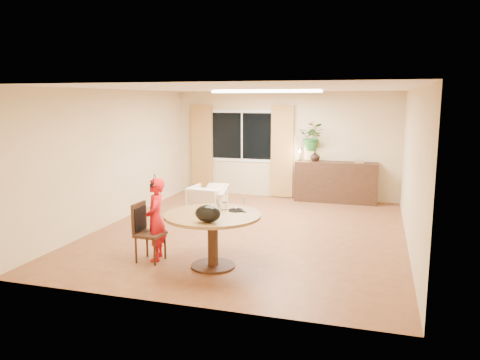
% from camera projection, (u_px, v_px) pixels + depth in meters
% --- Properties ---
extents(floor, '(6.50, 6.50, 0.00)m').
position_uv_depth(floor, '(250.00, 231.00, 8.64)').
color(floor, brown).
rests_on(floor, ground).
extents(ceiling, '(6.50, 6.50, 0.00)m').
position_uv_depth(ceiling, '(250.00, 88.00, 8.20)').
color(ceiling, white).
rests_on(ceiling, wall_back).
extents(wall_back, '(5.50, 0.00, 5.50)m').
position_uv_depth(wall_back, '(285.00, 145.00, 11.49)').
color(wall_back, tan).
rests_on(wall_back, floor).
extents(wall_left, '(0.00, 6.50, 6.50)m').
position_uv_depth(wall_left, '(115.00, 156.00, 9.19)').
color(wall_left, tan).
rests_on(wall_left, floor).
extents(wall_right, '(0.00, 6.50, 6.50)m').
position_uv_depth(wall_right, '(412.00, 168.00, 7.65)').
color(wall_right, tan).
rests_on(wall_right, floor).
extents(window, '(1.70, 0.03, 1.30)m').
position_uv_depth(window, '(242.00, 136.00, 11.75)').
color(window, white).
rests_on(window, wall_back).
extents(curtain_left, '(0.55, 0.08, 2.25)m').
position_uv_depth(curtain_left, '(202.00, 149.00, 12.03)').
color(curtain_left, olive).
rests_on(curtain_left, wall_back).
extents(curtain_right, '(0.55, 0.08, 2.25)m').
position_uv_depth(curtain_right, '(282.00, 152.00, 11.44)').
color(curtain_right, olive).
rests_on(curtain_right, wall_back).
extents(ceiling_panel, '(2.20, 0.35, 0.05)m').
position_uv_depth(ceiling_panel, '(266.00, 91.00, 9.34)').
color(ceiling_panel, white).
rests_on(ceiling_panel, ceiling).
extents(dining_table, '(1.39, 1.39, 0.79)m').
position_uv_depth(dining_table, '(213.00, 225.00, 6.72)').
color(dining_table, brown).
rests_on(dining_table, floor).
extents(dining_chair, '(0.45, 0.41, 0.89)m').
position_uv_depth(dining_chair, '(150.00, 233.00, 7.00)').
color(dining_chair, black).
rests_on(dining_chair, floor).
extents(child, '(0.53, 0.43, 1.26)m').
position_uv_depth(child, '(156.00, 219.00, 7.04)').
color(child, red).
rests_on(child, floor).
extents(laptop, '(0.41, 0.32, 0.24)m').
position_uv_depth(laptop, '(207.00, 204.00, 6.74)').
color(laptop, '#B7B7BC').
rests_on(laptop, dining_table).
extents(tumbler, '(0.09, 0.09, 0.11)m').
position_uv_depth(tumbler, '(225.00, 206.00, 6.93)').
color(tumbler, white).
rests_on(tumbler, dining_table).
extents(wine_glass, '(0.07, 0.07, 0.21)m').
position_uv_depth(wine_glass, '(244.00, 205.00, 6.78)').
color(wine_glass, white).
rests_on(wine_glass, dining_table).
extents(pot_lid, '(0.24, 0.24, 0.04)m').
position_uv_depth(pot_lid, '(236.00, 210.00, 6.87)').
color(pot_lid, white).
rests_on(pot_lid, dining_table).
extents(handbag, '(0.40, 0.32, 0.24)m').
position_uv_depth(handbag, '(208.00, 214.00, 6.21)').
color(handbag, black).
rests_on(handbag, dining_table).
extents(armchair, '(0.73, 0.74, 0.63)m').
position_uv_depth(armchair, '(207.00, 201.00, 9.79)').
color(armchair, beige).
rests_on(armchair, floor).
extents(throw, '(0.49, 0.58, 0.03)m').
position_uv_depth(throw, '(216.00, 186.00, 9.66)').
color(throw, beige).
rests_on(throw, armchair).
extents(sideboard, '(1.91, 0.47, 0.96)m').
position_uv_depth(sideboard, '(336.00, 182.00, 11.04)').
color(sideboard, black).
rests_on(sideboard, floor).
extents(vase, '(0.29, 0.29, 0.25)m').
position_uv_depth(vase, '(315.00, 156.00, 11.08)').
color(vase, black).
rests_on(vase, sideboard).
extents(bouquet, '(0.61, 0.54, 0.66)m').
position_uv_depth(bouquet, '(312.00, 137.00, 11.03)').
color(bouquet, '#316325').
rests_on(bouquet, vase).
extents(book_stack, '(0.23, 0.19, 0.08)m').
position_uv_depth(book_stack, '(360.00, 161.00, 10.81)').
color(book_stack, '#97734D').
rests_on(book_stack, sideboard).
extents(desk_lamp, '(0.15, 0.15, 0.33)m').
position_uv_depth(desk_lamp, '(300.00, 154.00, 11.13)').
color(desk_lamp, black).
rests_on(desk_lamp, sideboard).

